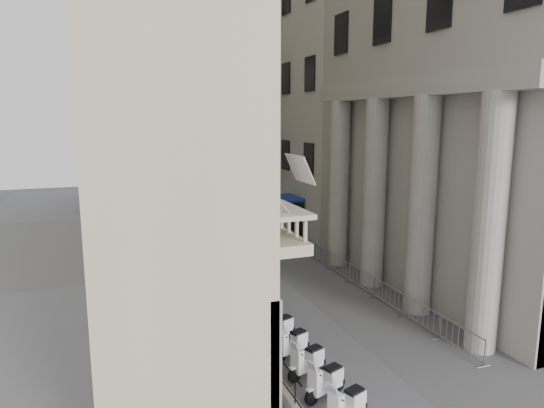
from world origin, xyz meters
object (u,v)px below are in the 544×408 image
at_px(info_kiosk, 236,262).
at_px(pedestrian_b, 221,206).
at_px(pedestrian_a, 215,221).
at_px(security_tent, 199,215).
at_px(street_lamp, 180,172).

height_order(info_kiosk, pedestrian_b, info_kiosk).
height_order(pedestrian_a, pedestrian_b, pedestrian_a).
distance_m(security_tent, pedestrian_a, 7.81).
bearing_deg(security_tent, info_kiosk, -77.08).
bearing_deg(street_lamp, pedestrian_a, 21.65).
relative_size(street_lamp, pedestrian_b, 4.86).
bearing_deg(info_kiosk, security_tent, 82.75).
bearing_deg(info_kiosk, pedestrian_a, 61.78).
distance_m(info_kiosk, pedestrian_b, 18.40).
height_order(security_tent, pedestrian_a, security_tent).
xyz_separation_m(security_tent, info_kiosk, (1.04, -4.54, -1.92)).
relative_size(info_kiosk, pedestrian_b, 1.16).
bearing_deg(pedestrian_b, info_kiosk, 83.78).
relative_size(street_lamp, info_kiosk, 4.19).
bearing_deg(security_tent, pedestrian_a, 69.16).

